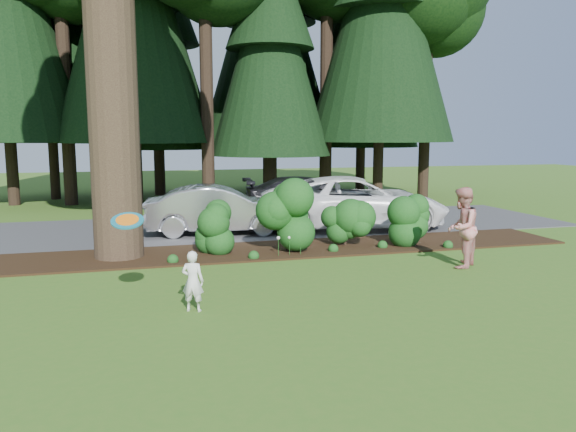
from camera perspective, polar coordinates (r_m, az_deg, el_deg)
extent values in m
plane|color=#38661D|center=(12.62, 4.38, -6.34)|extent=(80.00, 80.00, 0.00)
cube|color=black|center=(15.63, 0.39, -3.37)|extent=(16.00, 2.50, 0.05)
cube|color=#38383A|center=(19.69, -2.94, -0.99)|extent=(22.00, 6.00, 0.03)
cylinder|color=black|center=(15.17, -17.71, 18.61)|extent=(1.24, 1.24, 12.00)
sphere|color=#164916|center=(15.06, -6.91, -1.42)|extent=(1.08, 1.08, 1.08)
cylinder|color=black|center=(15.15, -6.88, -3.32)|extent=(0.08, 0.08, 0.30)
sphere|color=#164916|center=(15.18, -0.08, -0.23)|extent=(1.35, 1.35, 1.35)
cylinder|color=black|center=(15.32, -0.08, -3.13)|extent=(0.08, 0.08, 0.30)
sphere|color=#164916|center=(16.03, 5.86, -0.21)|extent=(1.26, 1.26, 1.26)
cylinder|color=black|center=(16.15, 5.82, -2.58)|extent=(0.08, 0.08, 0.30)
sphere|color=#164916|center=(16.60, 11.91, -0.44)|extent=(1.17, 1.17, 1.17)
cylinder|color=black|center=(16.69, 11.85, -2.36)|extent=(0.08, 0.08, 0.30)
cylinder|color=#164916|center=(14.63, -0.99, -3.28)|extent=(0.01, 0.01, 0.50)
sphere|color=white|center=(14.58, -0.99, -2.24)|extent=(0.09, 0.09, 0.09)
cylinder|color=#164916|center=(14.70, 0.15, -3.22)|extent=(0.01, 0.01, 0.50)
sphere|color=white|center=(14.65, 0.15, -2.18)|extent=(0.09, 0.09, 0.09)
cylinder|color=#164916|center=(14.78, 1.27, -3.16)|extent=(0.01, 0.01, 0.50)
sphere|color=white|center=(14.73, 1.28, -2.13)|extent=(0.09, 0.09, 0.09)
cylinder|color=black|center=(26.19, -21.90, 10.68)|extent=(0.50, 0.50, 9.10)
cylinder|color=black|center=(26.58, -15.27, 12.45)|extent=(0.50, 0.50, 10.50)
cone|color=black|center=(26.98, -15.52, 18.81)|extent=(6.60, 6.60, 11.25)
cylinder|color=black|center=(25.22, -8.23, 10.90)|extent=(0.50, 0.50, 8.75)
cylinder|color=black|center=(26.82, -2.01, 13.44)|extent=(0.50, 0.50, 11.20)
cone|color=black|center=(27.29, -2.04, 20.15)|extent=(7.04, 7.04, 12.00)
cylinder|color=black|center=(28.54, 3.52, 11.36)|extent=(0.50, 0.50, 9.45)
cylinder|color=black|center=(28.11, 9.50, 12.74)|extent=(0.50, 0.50, 10.85)
cone|color=black|center=(28.52, 9.66, 18.96)|extent=(6.82, 6.82, 11.62)
cylinder|color=black|center=(30.96, 12.20, 11.27)|extent=(0.50, 0.50, 9.80)
cylinder|color=black|center=(30.34, -23.05, 12.20)|extent=(0.50, 0.50, 11.20)
cone|color=black|center=(30.77, -23.40, 18.14)|extent=(7.04, 7.04, 12.00)
cylinder|color=black|center=(29.61, -12.31, 12.09)|extent=(0.50, 0.50, 10.50)
cone|color=black|center=(29.97, -12.49, 17.82)|extent=(6.60, 6.60, 11.25)
cylinder|color=black|center=(31.55, -1.20, 13.30)|extent=(0.50, 0.50, 11.90)
cone|color=black|center=(32.03, -1.22, 19.37)|extent=(7.48, 7.48, 12.75)
cylinder|color=black|center=(32.60, 7.76, 11.53)|extent=(0.50, 0.50, 10.15)
cone|color=black|center=(32.89, 7.86, 16.57)|extent=(6.38, 6.38, 10.88)
imported|color=silver|center=(18.06, -7.01, 0.65)|extent=(4.85, 2.18, 1.55)
imported|color=white|center=(19.16, 6.73, 1.40)|extent=(6.71, 3.93, 1.75)
imported|color=black|center=(22.43, 2.06, 2.11)|extent=(5.31, 2.57, 1.49)
imported|color=silver|center=(10.33, -9.65, -6.54)|extent=(0.48, 0.41, 1.12)
imported|color=#B51818|center=(14.08, 17.24, -1.13)|extent=(1.19, 1.18, 1.94)
cylinder|color=#166679|center=(10.11, -16.01, -0.46)|extent=(0.57, 0.53, 0.26)
cylinder|color=orange|center=(10.10, -16.01, -0.37)|extent=(0.40, 0.37, 0.18)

